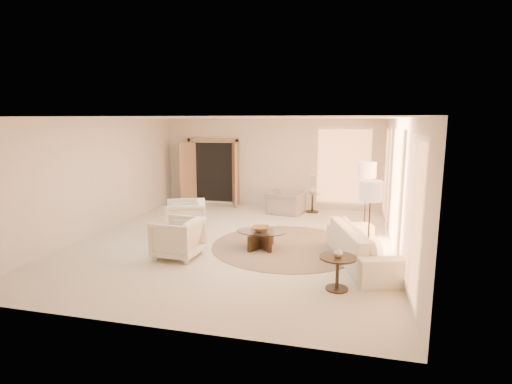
% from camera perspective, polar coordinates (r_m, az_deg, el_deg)
% --- Properties ---
extents(room, '(7.04, 8.04, 2.83)m').
position_cam_1_polar(room, '(8.98, -3.09, 1.54)').
color(room, beige).
rests_on(room, ground).
extents(windows_right, '(0.10, 6.40, 2.40)m').
position_cam_1_polar(windows_right, '(8.75, 19.29, 0.43)').
color(windows_right, '#EB985E').
rests_on(windows_right, room).
extents(window_back_corner, '(1.70, 0.10, 2.40)m').
position_cam_1_polar(window_back_corner, '(12.53, 12.42, 3.56)').
color(window_back_corner, '#EB985E').
rests_on(window_back_corner, room).
extents(curtains_right, '(0.06, 5.20, 2.60)m').
position_cam_1_polar(curtains_right, '(9.64, 18.49, 1.03)').
color(curtains_right, beige).
rests_on(curtains_right, room).
extents(french_doors, '(1.95, 0.66, 2.16)m').
position_cam_1_polar(french_doors, '(13.21, -6.18, 2.84)').
color(french_doors, tan).
rests_on(french_doors, room).
extents(area_rug, '(4.39, 4.39, 0.01)m').
position_cam_1_polar(area_rug, '(8.95, 4.45, -7.68)').
color(area_rug, '#49372A').
rests_on(area_rug, room).
extents(sofa, '(1.68, 2.71, 0.74)m').
position_cam_1_polar(sofa, '(8.03, 15.55, -7.43)').
color(sofa, silver).
rests_on(sofa, room).
extents(armchair_left, '(1.15, 1.18, 0.95)m').
position_cam_1_polar(armchair_left, '(9.75, -10.03, -3.45)').
color(armchair_left, silver).
rests_on(armchair_left, room).
extents(armchair_right, '(0.86, 0.91, 0.88)m').
position_cam_1_polar(armchair_right, '(8.27, -11.12, -6.19)').
color(armchair_right, silver).
rests_on(armchair_right, room).
extents(accent_chair, '(1.13, 0.86, 0.89)m').
position_cam_1_polar(accent_chair, '(11.86, 4.26, -1.03)').
color(accent_chair, gray).
rests_on(accent_chair, room).
extents(coffee_table, '(1.21, 1.21, 0.39)m').
position_cam_1_polar(coffee_table, '(8.70, 0.72, -6.51)').
color(coffee_table, black).
rests_on(coffee_table, room).
extents(end_table, '(0.60, 0.60, 0.57)m').
position_cam_1_polar(end_table, '(6.76, 11.57, -10.46)').
color(end_table, black).
rests_on(end_table, room).
extents(side_table, '(0.51, 0.51, 0.59)m').
position_cam_1_polar(side_table, '(12.19, 8.06, -1.20)').
color(side_table, '#30261B').
rests_on(side_table, room).
extents(floor_lamp_near, '(0.43, 0.43, 1.79)m').
position_cam_1_polar(floor_lamp_near, '(9.75, 15.55, 2.61)').
color(floor_lamp_near, '#30261B').
rests_on(floor_lamp_near, room).
extents(floor_lamp_far, '(0.41, 0.41, 1.71)m').
position_cam_1_polar(floor_lamp_far, '(7.30, 16.06, -0.44)').
color(floor_lamp_far, '#30261B').
rests_on(floor_lamp_far, room).
extents(bowl, '(0.47, 0.47, 0.09)m').
position_cam_1_polar(bowl, '(8.65, 0.72, -5.27)').
color(bowl, brown).
rests_on(bowl, coffee_table).
extents(end_vase, '(0.19, 0.19, 0.16)m').
position_cam_1_polar(end_vase, '(6.68, 11.65, -8.43)').
color(end_vase, silver).
rests_on(end_vase, end_table).
extents(side_vase, '(0.28, 0.28, 0.22)m').
position_cam_1_polar(side_vase, '(12.13, 8.10, 0.38)').
color(side_vase, silver).
rests_on(side_vase, side_table).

